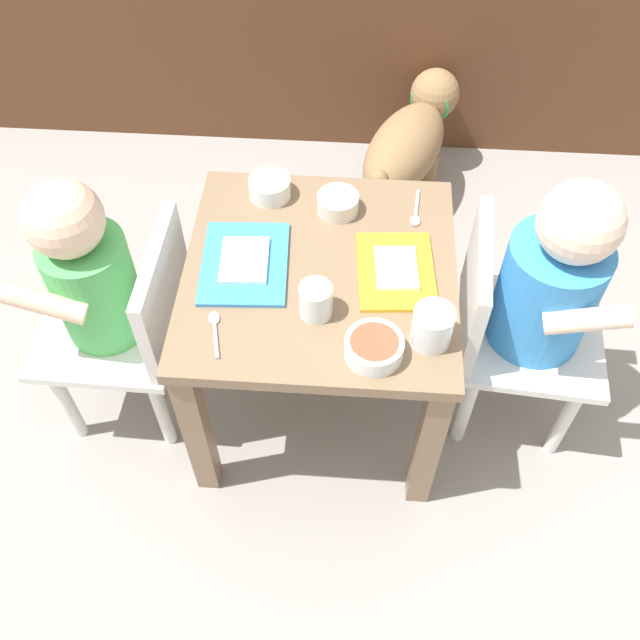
{
  "coord_description": "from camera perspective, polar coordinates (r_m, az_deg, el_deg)",
  "views": [
    {
      "loc": [
        0.06,
        -0.85,
        1.38
      ],
      "look_at": [
        0.0,
        0.0,
        0.28
      ],
      "focal_mm": 39.38,
      "sensor_mm": 36.0,
      "label": 1
    }
  ],
  "objects": [
    {
      "name": "dog",
      "position": [
        1.94,
        7.33,
        14.3
      ],
      "size": [
        0.3,
        0.47,
        0.3
      ],
      "color": "olive",
      "rests_on": "ground"
    },
    {
      "name": "food_tray_left",
      "position": [
        1.28,
        -6.12,
        4.77
      ],
      "size": [
        0.17,
        0.21,
        0.02
      ],
      "color": "#388CD8",
      "rests_on": "dining_table"
    },
    {
      "name": "water_cup_right",
      "position": [
        1.18,
        -0.44,
        1.48
      ],
      "size": [
        0.06,
        0.06,
        0.06
      ],
      "color": "white",
      "rests_on": "dining_table"
    },
    {
      "name": "seated_child_left",
      "position": [
        1.36,
        -17.42,
        2.71
      ],
      "size": [
        0.29,
        0.29,
        0.63
      ],
      "color": "silver",
      "rests_on": "ground"
    },
    {
      "name": "veggie_bowl_far",
      "position": [
        1.4,
        -4.11,
        10.72
      ],
      "size": [
        0.08,
        0.08,
        0.04
      ],
      "color": "white",
      "rests_on": "dining_table"
    },
    {
      "name": "food_tray_right",
      "position": [
        1.27,
        6.2,
        4.14
      ],
      "size": [
        0.15,
        0.19,
        0.02
      ],
      "color": "gold",
      "rests_on": "dining_table"
    },
    {
      "name": "seated_child_right",
      "position": [
        1.35,
        17.65,
        2.43
      ],
      "size": [
        0.3,
        0.3,
        0.64
      ],
      "color": "silver",
      "rests_on": "ground"
    },
    {
      "name": "cereal_bowl_left_side",
      "position": [
        1.14,
        4.4,
        -2.22
      ],
      "size": [
        0.1,
        0.1,
        0.04
      ],
      "color": "white",
      "rests_on": "dining_table"
    },
    {
      "name": "spoon_by_right_tray",
      "position": [
        1.38,
        7.82,
        8.71
      ],
      "size": [
        0.02,
        0.1,
        0.01
      ],
      "color": "silver",
      "rests_on": "dining_table"
    },
    {
      "name": "spoon_by_left_tray",
      "position": [
        1.19,
        -8.53,
        -0.76
      ],
      "size": [
        0.04,
        0.1,
        0.01
      ],
      "color": "silver",
      "rests_on": "dining_table"
    },
    {
      "name": "veggie_bowl_near",
      "position": [
        1.36,
        1.46,
        9.5
      ],
      "size": [
        0.08,
        0.08,
        0.04
      ],
      "color": "silver",
      "rests_on": "dining_table"
    },
    {
      "name": "ground_plane",
      "position": [
        1.62,
        0.0,
        -6.14
      ],
      "size": [
        7.0,
        7.0,
        0.0
      ],
      "primitive_type": "plane",
      "color": "gray"
    },
    {
      "name": "water_cup_left",
      "position": [
        1.16,
        9.09,
        -0.67
      ],
      "size": [
        0.07,
        0.07,
        0.07
      ],
      "color": "white",
      "rests_on": "dining_table"
    },
    {
      "name": "dining_table",
      "position": [
        1.34,
        0.0,
        1.73
      ],
      "size": [
        0.49,
        0.5,
        0.43
      ],
      "color": "#7A6047",
      "rests_on": "ground"
    }
  ]
}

